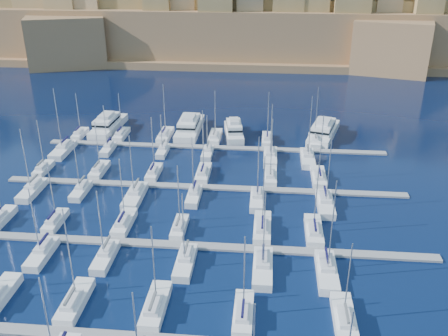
# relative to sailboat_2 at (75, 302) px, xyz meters

# --- Properties ---
(ground) EXTENTS (600.00, 600.00, 0.00)m
(ground) POSITION_rel_sailboat_2_xyz_m (13.17, 28.40, -0.76)
(ground) COLOR #050E32
(ground) RESTS_ON ground
(pontoon_mid_near) EXTENTS (84.00, 2.00, 0.40)m
(pontoon_mid_near) POSITION_rel_sailboat_2_xyz_m (13.17, 16.40, -0.56)
(pontoon_mid_near) COLOR slate
(pontoon_mid_near) RESTS_ON ground
(pontoon_mid_far) EXTENTS (84.00, 2.00, 0.40)m
(pontoon_mid_far) POSITION_rel_sailboat_2_xyz_m (13.17, 38.40, -0.56)
(pontoon_mid_far) COLOR slate
(pontoon_mid_far) RESTS_ON ground
(pontoon_far) EXTENTS (84.00, 2.00, 0.40)m
(pontoon_far) POSITION_rel_sailboat_2_xyz_m (13.17, 60.40, -0.56)
(pontoon_far) COLOR slate
(pontoon_far) RESTS_ON ground
(sailboat_2) EXTENTS (2.83, 9.44, 15.76)m
(sailboat_2) POSITION_rel_sailboat_2_xyz_m (0.00, 0.00, 0.00)
(sailboat_2) COLOR silver
(sailboat_2) RESTS_ON ground
(sailboat_3) EXTENTS (2.91, 9.70, 13.63)m
(sailboat_3) POSITION_rel_sailboat_2_xyz_m (11.60, 0.13, -0.02)
(sailboat_3) COLOR silver
(sailboat_3) RESTS_ON ground
(sailboat_4) EXTENTS (2.64, 8.80, 13.10)m
(sailboat_4) POSITION_rel_sailboat_2_xyz_m (23.91, -0.31, -0.03)
(sailboat_4) COLOR silver
(sailboat_4) RESTS_ON ground
(sailboat_5) EXTENTS (2.85, 9.49, 12.61)m
(sailboat_5) POSITION_rel_sailboat_2_xyz_m (37.56, 0.03, -0.03)
(sailboat_5) COLOR silver
(sailboat_5) RESTS_ON ground
(sailboat_12) EXTENTS (2.41, 8.05, 13.32)m
(sailboat_12) POSITION_rel_sailboat_2_xyz_m (-21.93, 21.32, -0.03)
(sailboat_12) COLOR silver
(sailboat_12) RESTS_ON ground
(sailboat_13) EXTENTS (2.35, 7.82, 12.29)m
(sailboat_13) POSITION_rel_sailboat_2_xyz_m (-11.61, 21.21, -0.04)
(sailboat_13) COLOR silver
(sailboat_13) RESTS_ON ground
(sailboat_14) EXTENTS (2.70, 9.00, 13.40)m
(sailboat_14) POSITION_rel_sailboat_2_xyz_m (1.05, 21.79, -0.02)
(sailboat_14) COLOR silver
(sailboat_14) RESTS_ON ground
(sailboat_15) EXTENTS (2.31, 7.71, 12.88)m
(sailboat_15) POSITION_rel_sailboat_2_xyz_m (11.29, 21.15, -0.04)
(sailboat_15) COLOR silver
(sailboat_15) RESTS_ON ground
(sailboat_16) EXTENTS (3.02, 10.05, 14.76)m
(sailboat_16) POSITION_rel_sailboat_2_xyz_m (26.00, 22.30, -0.00)
(sailboat_16) COLOR silver
(sailboat_16) RESTS_ON ground
(sailboat_17) EXTENTS (2.92, 9.74, 14.21)m
(sailboat_17) POSITION_rel_sailboat_2_xyz_m (35.04, 22.15, -0.01)
(sailboat_17) COLOR silver
(sailboat_17) RESTS_ON ground
(sailboat_19) EXTENTS (2.64, 8.81, 13.13)m
(sailboat_19) POSITION_rel_sailboat_2_xyz_m (-9.67, 11.11, -0.03)
(sailboat_19) COLOR silver
(sailboat_19) RESTS_ON ground
(sailboat_20) EXTENTS (2.58, 8.61, 13.21)m
(sailboat_20) POSITION_rel_sailboat_2_xyz_m (0.92, 11.20, -0.03)
(sailboat_20) COLOR silver
(sailboat_20) RESTS_ON ground
(sailboat_21) EXTENTS (2.75, 9.17, 13.56)m
(sailboat_21) POSITION_rel_sailboat_2_xyz_m (14.04, 10.93, -0.02)
(sailboat_21) COLOR silver
(sailboat_21) RESTS_ON ground
(sailboat_22) EXTENTS (3.03, 10.09, 14.61)m
(sailboat_22) POSITION_rel_sailboat_2_xyz_m (26.33, 10.48, -0.00)
(sailboat_22) COLOR silver
(sailboat_22) RESTS_ON ground
(sailboat_23) EXTENTS (3.06, 10.21, 16.95)m
(sailboat_23) POSITION_rel_sailboat_2_xyz_m (36.20, 10.41, 0.02)
(sailboat_23) COLOR silver
(sailboat_23) RESTS_ON ground
(sailboat_24) EXTENTS (2.27, 7.58, 12.30)m
(sailboat_24) POSITION_rel_sailboat_2_xyz_m (-23.34, 43.09, -0.04)
(sailboat_24) COLOR silver
(sailboat_24) RESTS_ON ground
(sailboat_25) EXTENTS (2.52, 8.42, 12.14)m
(sailboat_25) POSITION_rel_sailboat_2_xyz_m (-10.67, 43.50, -0.04)
(sailboat_25) COLOR silver
(sailboat_25) RESTS_ON ground
(sailboat_26) EXTENTS (2.44, 8.15, 13.63)m
(sailboat_26) POSITION_rel_sailboat_2_xyz_m (1.71, 43.37, -0.03)
(sailboat_26) COLOR silver
(sailboat_26) RESTS_ON ground
(sailboat_27) EXTENTS (2.76, 9.20, 15.31)m
(sailboat_27) POSITION_rel_sailboat_2_xyz_m (12.60, 43.88, -0.01)
(sailboat_27) COLOR silver
(sailboat_27) RESTS_ON ground
(sailboat_28) EXTENTS (2.73, 9.09, 13.92)m
(sailboat_28) POSITION_rel_sailboat_2_xyz_m (27.25, 43.83, -0.02)
(sailboat_28) COLOR silver
(sailboat_28) RESTS_ON ground
(sailboat_29) EXTENTS (2.92, 9.73, 14.84)m
(sailboat_29) POSITION_rel_sailboat_2_xyz_m (37.64, 44.14, -0.01)
(sailboat_29) COLOR silver
(sailboat_29) RESTS_ON ground
(sailboat_30) EXTENTS (2.85, 9.51, 14.53)m
(sailboat_30) POSITION_rel_sailboat_2_xyz_m (-21.26, 32.76, -0.01)
(sailboat_30) COLOR silver
(sailboat_30) RESTS_ON ground
(sailboat_31) EXTENTS (2.40, 8.00, 12.10)m
(sailboat_31) POSITION_rel_sailboat_2_xyz_m (-11.23, 33.50, -0.04)
(sailboat_31) COLOR silver
(sailboat_31) RESTS_ON ground
(sailboat_32) EXTENTS (3.13, 10.45, 14.12)m
(sailboat_32) POSITION_rel_sailboat_2_xyz_m (0.33, 32.30, -0.00)
(sailboat_32) COLOR silver
(sailboat_32) RESTS_ON ground
(sailboat_33) EXTENTS (2.50, 8.34, 13.80)m
(sailboat_33) POSITION_rel_sailboat_2_xyz_m (12.10, 33.34, -0.02)
(sailboat_33) COLOR silver
(sailboat_33) RESTS_ON ground
(sailboat_34) EXTENTS (2.69, 8.97, 14.42)m
(sailboat_34) POSITION_rel_sailboat_2_xyz_m (24.76, 33.02, -0.02)
(sailboat_34) COLOR silver
(sailboat_34) RESTS_ON ground
(sailboat_35) EXTENTS (3.09, 10.31, 16.05)m
(sailboat_35) POSITION_rel_sailboat_2_xyz_m (37.96, 32.37, 0.01)
(sailboat_35) COLOR silver
(sailboat_35) RESTS_ON ground
(sailboat_36) EXTENTS (2.29, 7.62, 11.94)m
(sailboat_36) POSITION_rel_sailboat_2_xyz_m (-23.00, 65.11, -0.05)
(sailboat_36) COLOR silver
(sailboat_36) RESTS_ON ground
(sailboat_37) EXTENTS (2.59, 8.64, 12.01)m
(sailboat_37) POSITION_rel_sailboat_2_xyz_m (-11.97, 65.61, -0.04)
(sailboat_37) COLOR silver
(sailboat_37) RESTS_ON ground
(sailboat_38) EXTENTS (2.98, 9.93, 14.55)m
(sailboat_38) POSITION_rel_sailboat_2_xyz_m (-0.41, 66.24, -0.01)
(sailboat_38) COLOR silver
(sailboat_38) RESTS_ON ground
(sailboat_39) EXTENTS (2.92, 9.72, 13.16)m
(sailboat_39) POSITION_rel_sailboat_2_xyz_m (12.74, 66.14, -0.02)
(sailboat_39) COLOR silver
(sailboat_39) RESTS_ON ground
(sailboat_40) EXTENTS (2.65, 8.83, 13.40)m
(sailboat_40) POSITION_rel_sailboat_2_xyz_m (26.27, 65.70, -0.03)
(sailboat_40) COLOR silver
(sailboat_40) RESTS_ON ground
(sailboat_41) EXTENTS (2.62, 8.72, 14.91)m
(sailboat_41) POSITION_rel_sailboat_2_xyz_m (38.30, 65.65, -0.01)
(sailboat_41) COLOR silver
(sailboat_41) RESTS_ON ground
(sailboat_42) EXTENTS (3.24, 10.81, 16.58)m
(sailboat_42) POSITION_rel_sailboat_2_xyz_m (-23.14, 54.12, 0.02)
(sailboat_42) COLOR silver
(sailboat_42) RESTS_ON ground
(sailboat_43) EXTENTS (2.24, 7.46, 12.27)m
(sailboat_43) POSITION_rel_sailboat_2_xyz_m (-12.43, 55.77, -0.04)
(sailboat_43) COLOR silver
(sailboat_43) RESTS_ON ground
(sailboat_44) EXTENTS (2.22, 7.39, 10.33)m
(sailboat_44) POSITION_rel_sailboat_2_xyz_m (1.14, 55.80, -0.06)
(sailboat_44) COLOR silver
(sailboat_44) RESTS_ON ground
(sailboat_45) EXTENTS (2.36, 7.87, 10.61)m
(sailboat_45) POSITION_rel_sailboat_2_xyz_m (12.11, 55.57, -0.06)
(sailboat_45) COLOR silver
(sailboat_45) RESTS_ON ground
(sailboat_46) EXTENTS (3.08, 10.25, 14.21)m
(sailboat_46) POSITION_rel_sailboat_2_xyz_m (27.15, 54.40, -0.00)
(sailboat_46) COLOR silver
(sailboat_46) RESTS_ON ground
(sailboat_47) EXTENTS (3.08, 10.27, 16.25)m
(sailboat_47) POSITION_rel_sailboat_2_xyz_m (35.87, 54.39, 0.01)
(sailboat_47) COLOR silver
(sailboat_47) RESTS_ON ground
(motor_yacht_a) EXTENTS (6.14, 17.85, 5.25)m
(motor_yacht_a) POSITION_rel_sailboat_2_xyz_m (-16.97, 70.36, 0.96)
(motor_yacht_a) COLOR silver
(motor_yacht_a) RESTS_ON ground
(motor_yacht_b) EXTENTS (5.65, 18.67, 5.25)m
(motor_yacht_b) POSITION_rel_sailboat_2_xyz_m (5.33, 70.86, 0.96)
(motor_yacht_b) COLOR silver
(motor_yacht_b) RESTS_ON ground
(motor_yacht_c) EXTENTS (6.33, 14.74, 5.25)m
(motor_yacht_c) POSITION_rel_sailboat_2_xyz_m (17.48, 68.75, 0.96)
(motor_yacht_c) COLOR silver
(motor_yacht_c) RESTS_ON ground
(motor_yacht_d) EXTENTS (10.29, 19.30, 5.25)m
(motor_yacht_d) POSITION_rel_sailboat_2_xyz_m (40.88, 70.79, 0.96)
(motor_yacht_d) COLOR silver
(motor_yacht_d) RESTS_ON ground
(fortified_city) EXTENTS (460.00, 108.95, 59.52)m
(fortified_city) POSITION_rel_sailboat_2_xyz_m (12.99, 183.66, 13.98)
(fortified_city) COLOR brown
(fortified_city) RESTS_ON ground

